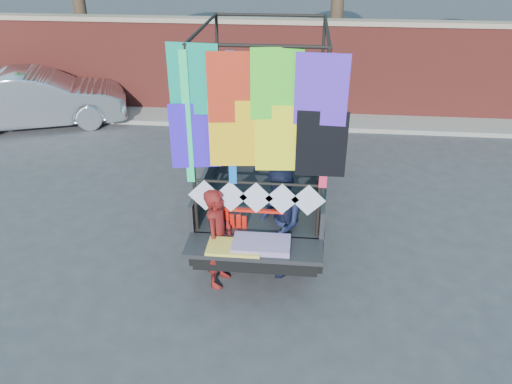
# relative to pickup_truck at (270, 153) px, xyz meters

# --- Properties ---
(ground) EXTENTS (90.00, 90.00, 0.00)m
(ground) POSITION_rel_pickup_truck_xyz_m (0.41, -2.17, -0.90)
(ground) COLOR #38383A
(ground) RESTS_ON ground
(brick_wall) EXTENTS (30.00, 0.45, 2.61)m
(brick_wall) POSITION_rel_pickup_truck_xyz_m (0.41, 4.83, 0.42)
(brick_wall) COLOR maroon
(brick_wall) RESTS_ON ground
(curb) EXTENTS (30.00, 1.20, 0.12)m
(curb) POSITION_rel_pickup_truck_xyz_m (0.41, 4.13, -0.84)
(curb) COLOR gray
(curb) RESTS_ON ground
(pickup_truck) EXTENTS (2.26, 5.68, 3.58)m
(pickup_truck) POSITION_rel_pickup_truck_xyz_m (0.00, 0.00, 0.00)
(pickup_truck) COLOR black
(pickup_truck) RESTS_ON ground
(sedan) EXTENTS (4.79, 3.01, 1.49)m
(sedan) POSITION_rel_pickup_truck_xyz_m (-6.41, 3.26, -0.16)
(sedan) COLOR silver
(sedan) RESTS_ON ground
(woman) EXTENTS (0.51, 0.65, 1.59)m
(woman) POSITION_rel_pickup_truck_xyz_m (-0.55, -2.86, -0.11)
(woman) COLOR maroon
(woman) RESTS_ON ground
(man) EXTENTS (0.81, 0.96, 1.77)m
(man) POSITION_rel_pickup_truck_xyz_m (0.31, -2.48, -0.01)
(man) COLOR #151A35
(man) RESTS_ON ground
(streamer_bundle) EXTENTS (1.03, 0.06, 0.70)m
(streamer_bundle) POSITION_rel_pickup_truck_xyz_m (-0.23, -2.68, 0.07)
(streamer_bundle) COLOR red
(streamer_bundle) RESTS_ON ground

